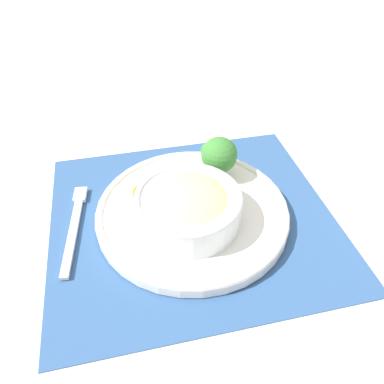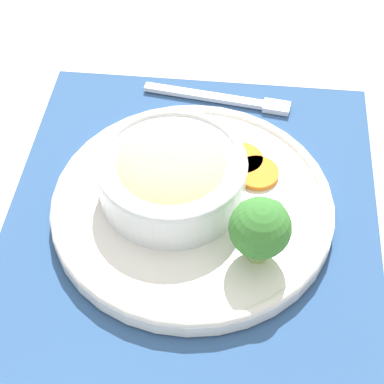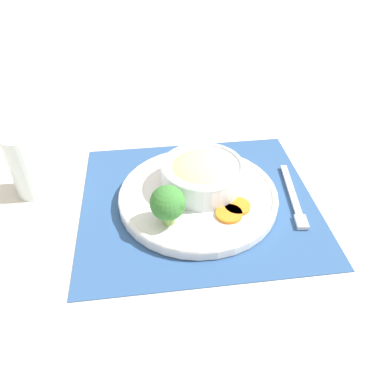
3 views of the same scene
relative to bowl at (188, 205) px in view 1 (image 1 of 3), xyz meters
The scene contains 8 objects.
ground_plane 0.06m from the bowl, 71.32° to the left, with size 4.00×4.00×0.00m, color beige.
placemat 0.05m from the bowl, 71.32° to the left, with size 0.48×0.44×0.00m.
plate 0.04m from the bowl, 71.32° to the left, with size 0.29×0.29×0.02m.
bowl is the anchor object (origin of this frame).
broccoli_floret 0.12m from the bowl, 59.76° to the left, with size 0.06×0.06×0.07m.
carrot_slice_near 0.10m from the bowl, 118.44° to the left, with size 0.05×0.05×0.01m.
carrot_slice_middle 0.09m from the bowl, 134.23° to the left, with size 0.05×0.05×0.01m.
fork 0.18m from the bowl, behind, with size 0.02×0.18×0.01m.
Camera 1 is at (-0.04, -0.41, 0.42)m, focal length 35.00 mm.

